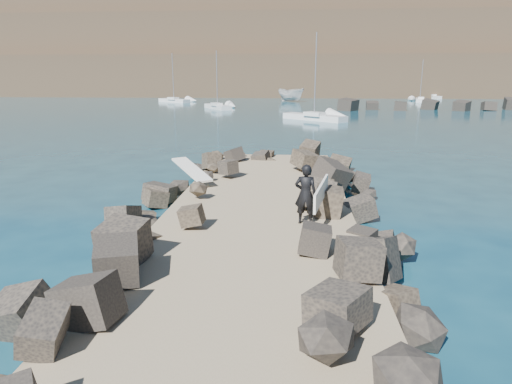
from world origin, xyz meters
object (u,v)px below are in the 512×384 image
(surfboard_resting, at_px, (192,172))
(surfer_with_board, at_px, (308,194))
(boat_imported, at_px, (291,95))
(sailboat_d, at_px, (420,100))

(surfboard_resting, xyz_separation_m, surfer_with_board, (4.55, -4.95, 0.46))
(surfer_with_board, bearing_deg, surfboard_resting, 132.63)
(surfboard_resting, relative_size, boat_imported, 0.38)
(boat_imported, height_order, sailboat_d, sailboat_d)
(sailboat_d, bearing_deg, surfboard_resting, -111.07)
(boat_imported, bearing_deg, surfer_with_board, -130.82)
(surfer_with_board, height_order, sailboat_d, sailboat_d)
(boat_imported, relative_size, surfer_with_board, 3.12)
(boat_imported, relative_size, sailboat_d, 0.85)
(surfboard_resting, relative_size, surfer_with_board, 1.18)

